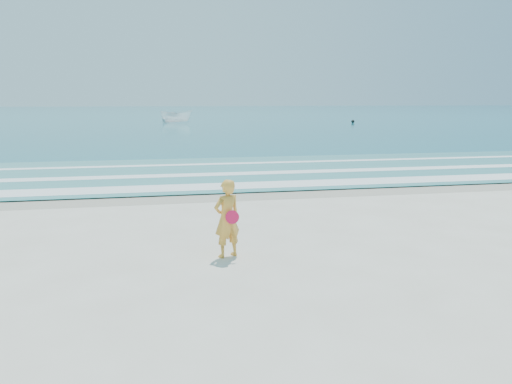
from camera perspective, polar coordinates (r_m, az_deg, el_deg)
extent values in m
plane|color=silver|center=(8.17, 5.81, -12.05)|extent=(400.00, 400.00, 0.00)
cube|color=#B2A893|center=(16.65, -3.29, -0.26)|extent=(400.00, 2.40, 0.00)
cube|color=#19727F|center=(112.26, -10.27, 8.88)|extent=(400.00, 190.00, 0.04)
cube|color=#59B7AD|center=(21.54, -5.16, 2.32)|extent=(400.00, 10.00, 0.01)
cube|color=white|center=(17.91, -3.87, 0.67)|extent=(400.00, 1.40, 0.01)
cube|color=white|center=(20.75, -4.92, 2.03)|extent=(400.00, 0.90, 0.01)
cube|color=white|center=(24.01, -5.81, 3.18)|extent=(400.00, 0.60, 0.01)
imported|color=white|center=(66.21, -9.11, 8.53)|extent=(4.55, 2.86, 1.64)
sphere|color=black|center=(65.71, 11.01, 7.92)|extent=(0.42, 0.42, 0.42)
imported|color=gold|center=(9.96, -3.34, -3.05)|extent=(0.68, 0.58, 1.58)
cylinder|color=#F91647|center=(9.79, -2.73, -2.89)|extent=(0.27, 0.08, 0.27)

